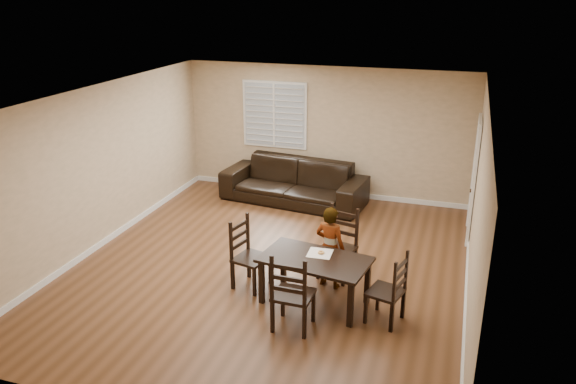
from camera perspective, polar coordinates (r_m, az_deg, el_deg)
The scene contains 11 objects.
ground at distance 8.99m, azimuth -1.88°, elevation -7.56°, with size 7.00×7.00×0.00m, color brown.
room at distance 8.45m, azimuth -1.39°, elevation 3.84°, with size 6.04×7.04×2.72m.
dining_table at distance 7.77m, azimuth 2.75°, elevation -7.33°, with size 1.58×1.04×0.69m.
chair_near at distance 8.61m, azimuth 5.43°, elevation -5.29°, with size 0.59×0.56×1.09m.
chair_far at distance 7.17m, azimuth 0.21°, elevation -10.75°, with size 0.50×0.47×1.10m.
chair_left at distance 8.30m, azimuth -4.48°, elevation -6.38°, with size 0.54×0.57×1.06m.
chair_right at distance 7.50m, azimuth 10.74°, elevation -10.04°, with size 0.52×0.54×1.00m.
child at distance 8.19m, azimuth 4.28°, elevation -5.61°, with size 0.46×0.30×1.25m, color gray.
napkin at distance 7.86m, azimuth 3.26°, elevation -6.23°, with size 0.33×0.33×0.00m, color silver.
donut at distance 7.84m, azimuth 3.39°, elevation -6.12°, with size 0.10×0.10×0.03m.
sofa at distance 11.45m, azimuth 0.58°, elevation 1.03°, with size 2.91×1.14×0.85m, color black.
Camera 1 is at (2.71, -7.48, 4.19)m, focal length 35.00 mm.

